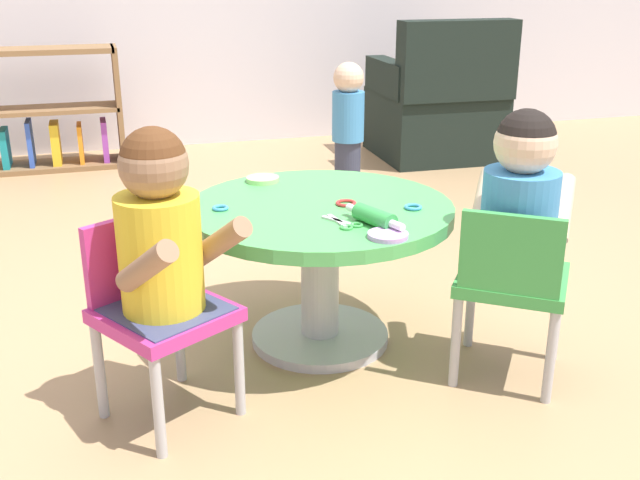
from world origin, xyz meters
name	(u,v)px	position (x,y,z in m)	size (l,w,h in m)	color
ground_plane	(320,340)	(0.00, 0.00, 0.00)	(10.00, 10.00, 0.00)	tan
craft_table	(320,242)	(0.00, 0.00, 0.34)	(0.81, 0.81, 0.46)	silver
child_chair_left	(157,308)	(-0.52, -0.27, 0.31)	(0.41, 0.41, 0.54)	#B7B7BC
seated_child_left	(160,230)	(-0.50, -0.30, 0.53)	(0.41, 0.43, 0.51)	#3F4772
child_chair_right	(511,282)	(0.45, -0.38, 0.31)	(0.42, 0.42, 0.54)	#B7B7BC
seated_child_right	(520,201)	(0.48, -0.34, 0.53)	(0.42, 0.44, 0.51)	#3F4772
bookshelf_low	(40,118)	(-0.94, 2.55, 0.31)	(0.93, 0.28, 0.70)	olive
armchair_dark	(438,108)	(1.40, 2.15, 0.31)	(0.74, 0.74, 0.85)	black
toddler_standing	(348,122)	(0.65, 1.66, 0.36)	(0.17, 0.17, 0.67)	#33384C
rolling_pin	(375,217)	(0.09, -0.23, 0.49)	(0.10, 0.22, 0.05)	green
craft_scissors	(346,224)	(0.01, -0.20, 0.46)	(0.10, 0.14, 0.01)	silver
playdough_blob_0	(388,235)	(0.09, -0.33, 0.47)	(0.11, 0.11, 0.01)	#CC99E5
playdough_blob_1	(263,179)	(-0.11, 0.30, 0.47)	(0.11, 0.11, 0.02)	#B2E58C
cookie_cutter_0	(346,203)	(0.08, -0.02, 0.47)	(0.06, 0.06, 0.01)	red
cookie_cutter_1	(413,207)	(0.25, -0.12, 0.47)	(0.05, 0.05, 0.01)	#3F99D8
cookie_cutter_2	(220,208)	(-0.30, 0.03, 0.47)	(0.05, 0.05, 0.01)	#3F99D8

